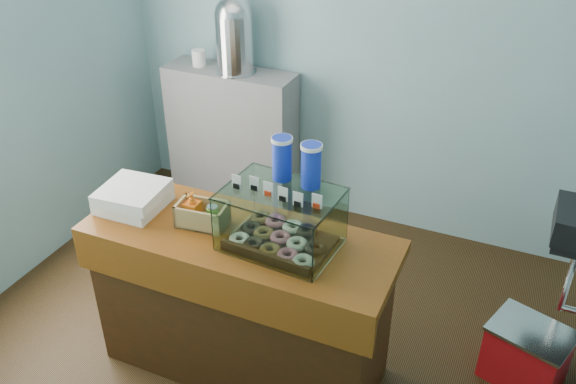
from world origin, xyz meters
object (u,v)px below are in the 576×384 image
at_px(coffee_urn, 234,33).
at_px(red_cooler, 526,354).
at_px(display_case, 284,213).
at_px(counter, 242,302).

distance_m(coffee_urn, red_cooler, 2.79).
distance_m(display_case, red_cooler, 1.59).
bearing_deg(display_case, counter, -165.73).
xyz_separation_m(display_case, coffee_urn, (-1.06, 1.52, 0.32)).
xyz_separation_m(counter, coffee_urn, (-0.83, 1.56, 0.93)).
height_order(counter, coffee_urn, coffee_urn).
distance_m(counter, coffee_urn, 2.00).
bearing_deg(red_cooler, coffee_urn, 174.43).
bearing_deg(red_cooler, display_case, -139.60).
relative_size(counter, coffee_urn, 2.90).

